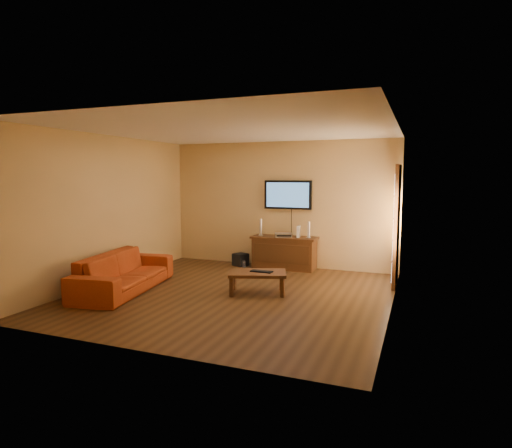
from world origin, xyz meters
The scene contains 14 objects.
ground_plane centered at (0.00, 0.00, 0.00)m, with size 5.00×5.00×0.00m, color #38220F.
room_walls centered at (0.00, 0.62, 1.69)m, with size 5.00×5.00×5.00m.
french_door centered at (2.46, 1.70, 1.05)m, with size 0.07×1.02×2.22m.
media_console centered at (0.18, 2.23, 0.35)m, with size 1.39×0.53×0.69m.
television centered at (0.18, 2.45, 1.56)m, with size 1.04×0.08×0.62m.
coffee_table centered at (0.35, 0.20, 0.32)m, with size 1.08×0.85×0.37m.
sofa centered at (-1.85, -0.44, 0.43)m, with size 2.20×0.64×0.86m, color #A43912.
speaker_left centered at (-0.35, 2.23, 0.85)m, with size 0.10×0.10×0.36m.
speaker_right centered at (0.70, 2.25, 0.84)m, with size 0.09×0.09×0.34m.
av_receiver centered at (0.17, 2.20, 0.73)m, with size 0.35×0.25×0.08m, color silver.
game_console centered at (0.48, 2.24, 0.81)m, with size 0.05×0.18×0.24m, color white.
subwoofer centered at (-0.81, 2.17, 0.14)m, with size 0.27×0.27×0.27m, color black.
bottle centered at (-0.62, 1.91, 0.09)m, with size 0.06×0.06×0.19m.
keyboard centered at (0.41, 0.22, 0.38)m, with size 0.38×0.16×0.02m.
Camera 1 is at (2.86, -6.33, 1.95)m, focal length 30.00 mm.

